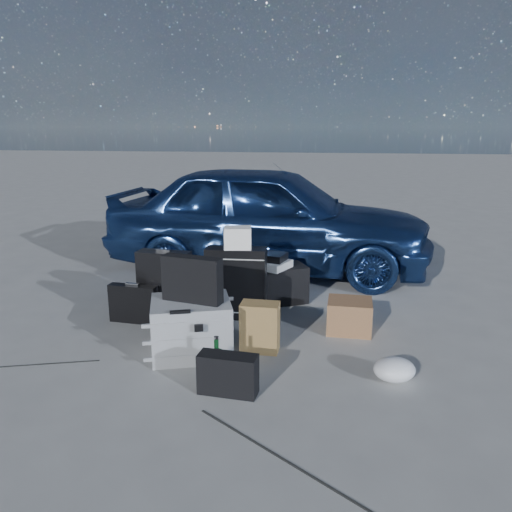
{
  "coord_description": "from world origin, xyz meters",
  "views": [
    {
      "loc": [
        0.99,
        -3.27,
        1.63
      ],
      "look_at": [
        0.3,
        0.85,
        0.54
      ],
      "focal_mm": 35.0,
      "sensor_mm": 36.0,
      "label": 1
    }
  ],
  "objects_px": {
    "suitcase_left": "(165,285)",
    "cardboard_box": "(349,316)",
    "duffel_bag": "(269,285)",
    "car": "(269,217)",
    "suitcase_right": "(236,283)",
    "pelican_case": "(191,327)",
    "briefcase": "(134,304)",
    "green_bottle": "(217,361)"
  },
  "relations": [
    {
      "from": "suitcase_left",
      "to": "cardboard_box",
      "type": "height_order",
      "value": "suitcase_left"
    },
    {
      "from": "duffel_bag",
      "to": "cardboard_box",
      "type": "distance_m",
      "value": 0.93
    },
    {
      "from": "car",
      "to": "cardboard_box",
      "type": "relative_size",
      "value": 10.3
    },
    {
      "from": "suitcase_right",
      "to": "pelican_case",
      "type": "bearing_deg",
      "value": -105.82
    },
    {
      "from": "briefcase",
      "to": "suitcase_right",
      "type": "bearing_deg",
      "value": 21.68
    },
    {
      "from": "pelican_case",
      "to": "suitcase_left",
      "type": "height_order",
      "value": "suitcase_left"
    },
    {
      "from": "suitcase_left",
      "to": "suitcase_right",
      "type": "bearing_deg",
      "value": 14.95
    },
    {
      "from": "suitcase_left",
      "to": "suitcase_right",
      "type": "height_order",
      "value": "suitcase_right"
    },
    {
      "from": "duffel_bag",
      "to": "pelican_case",
      "type": "bearing_deg",
      "value": -136.93
    },
    {
      "from": "pelican_case",
      "to": "green_bottle",
      "type": "xyz_separation_m",
      "value": [
        0.29,
        -0.39,
        -0.05
      ]
    },
    {
      "from": "suitcase_left",
      "to": "suitcase_right",
      "type": "xyz_separation_m",
      "value": [
        0.61,
        0.11,
        0.01
      ]
    },
    {
      "from": "cardboard_box",
      "to": "green_bottle",
      "type": "relative_size",
      "value": 1.15
    },
    {
      "from": "briefcase",
      "to": "suitcase_left",
      "type": "distance_m",
      "value": 0.31
    },
    {
      "from": "suitcase_left",
      "to": "suitcase_right",
      "type": "relative_size",
      "value": 0.95
    },
    {
      "from": "briefcase",
      "to": "suitcase_right",
      "type": "distance_m",
      "value": 0.89
    },
    {
      "from": "car",
      "to": "suitcase_right",
      "type": "xyz_separation_m",
      "value": [
        -0.06,
        -1.55,
        -0.31
      ]
    },
    {
      "from": "pelican_case",
      "to": "cardboard_box",
      "type": "relative_size",
      "value": 1.59
    },
    {
      "from": "car",
      "to": "duffel_bag",
      "type": "height_order",
      "value": "car"
    },
    {
      "from": "briefcase",
      "to": "cardboard_box",
      "type": "bearing_deg",
      "value": 7.44
    },
    {
      "from": "car",
      "to": "pelican_case",
      "type": "relative_size",
      "value": 6.46
    },
    {
      "from": "briefcase",
      "to": "green_bottle",
      "type": "bearing_deg",
      "value": -39.22
    },
    {
      "from": "car",
      "to": "pelican_case",
      "type": "distance_m",
      "value": 2.37
    },
    {
      "from": "car",
      "to": "cardboard_box",
      "type": "height_order",
      "value": "car"
    },
    {
      "from": "briefcase",
      "to": "duffel_bag",
      "type": "xyz_separation_m",
      "value": [
        1.07,
        0.66,
        0.01
      ]
    },
    {
      "from": "suitcase_right",
      "to": "duffel_bag",
      "type": "bearing_deg",
      "value": 57.09
    },
    {
      "from": "car",
      "to": "pelican_case",
      "type": "bearing_deg",
      "value": 177.12
    },
    {
      "from": "duffel_bag",
      "to": "cardboard_box",
      "type": "xyz_separation_m",
      "value": [
        0.75,
        -0.56,
        -0.05
      ]
    },
    {
      "from": "pelican_case",
      "to": "duffel_bag",
      "type": "bearing_deg",
      "value": 51.73
    },
    {
      "from": "car",
      "to": "suitcase_right",
      "type": "distance_m",
      "value": 1.58
    },
    {
      "from": "car",
      "to": "cardboard_box",
      "type": "distance_m",
      "value": 2.0
    },
    {
      "from": "car",
      "to": "briefcase",
      "type": "height_order",
      "value": "car"
    },
    {
      "from": "suitcase_right",
      "to": "cardboard_box",
      "type": "xyz_separation_m",
      "value": [
        0.98,
        -0.16,
        -0.18
      ]
    },
    {
      "from": "duffel_bag",
      "to": "green_bottle",
      "type": "xyz_separation_m",
      "value": [
        -0.12,
        -1.56,
        -0.02
      ]
    },
    {
      "from": "car",
      "to": "suitcase_right",
      "type": "bearing_deg",
      "value": -179.32
    },
    {
      "from": "pelican_case",
      "to": "green_bottle",
      "type": "relative_size",
      "value": 1.83
    },
    {
      "from": "briefcase",
      "to": "cardboard_box",
      "type": "relative_size",
      "value": 1.2
    },
    {
      "from": "suitcase_left",
      "to": "duffel_bag",
      "type": "distance_m",
      "value": 0.99
    },
    {
      "from": "duffel_bag",
      "to": "suitcase_right",
      "type": "bearing_deg",
      "value": -147.77
    },
    {
      "from": "suitcase_left",
      "to": "duffel_bag",
      "type": "relative_size",
      "value": 0.84
    },
    {
      "from": "pelican_case",
      "to": "briefcase",
      "type": "bearing_deg",
      "value": 123.46
    },
    {
      "from": "suitcase_left",
      "to": "cardboard_box",
      "type": "xyz_separation_m",
      "value": [
        1.59,
        -0.05,
        -0.16
      ]
    },
    {
      "from": "car",
      "to": "briefcase",
      "type": "distance_m",
      "value": 2.08
    }
  ]
}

